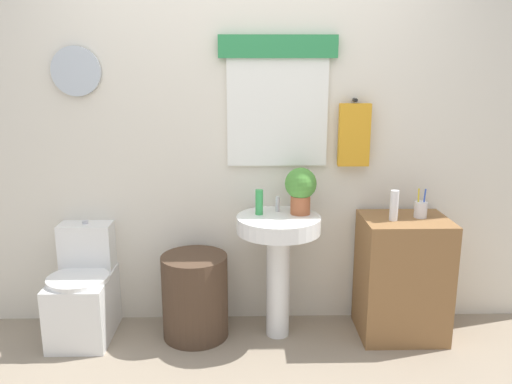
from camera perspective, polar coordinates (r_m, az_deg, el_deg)
The scene contains 10 objects.
back_wall at distance 3.40m, azimuth -1.43°, elevation 6.80°, with size 4.40×0.18×2.60m.
toilet at distance 3.58m, azimuth -18.44°, elevation -10.60°, with size 0.38×0.51×0.73m.
laundry_hamper at distance 3.41m, azimuth -6.73°, elevation -11.33°, with size 0.42×0.42×0.55m, color #4C3828.
pedestal_sink at distance 3.28m, azimuth 2.48°, elevation -6.01°, with size 0.53×0.53×0.80m.
faucet at distance 3.32m, azimuth 2.39°, elevation -1.31°, with size 0.03×0.03×0.10m, color silver.
wooden_cabinet at distance 3.50m, azimuth 15.81°, elevation -9.00°, with size 0.54×0.44×0.79m, color olive.
soap_bottle at distance 3.24m, azimuth 0.36°, elevation -1.12°, with size 0.05×0.05×0.16m, color green.
potted_plant at distance 3.24m, azimuth 4.95°, elevation 0.50°, with size 0.20×0.20×0.30m.
lotion_bottle at distance 3.28m, azimuth 14.98°, elevation -1.43°, with size 0.05×0.05×0.19m, color white.
toothbrush_cup at distance 3.40m, azimuth 17.70°, elevation -1.83°, with size 0.08×0.08×0.19m.
Camera 1 is at (0.01, -2.23, 1.70)m, focal length 36.27 mm.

